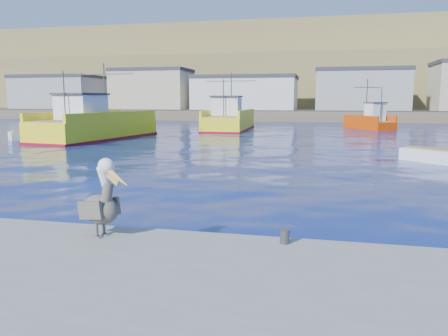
% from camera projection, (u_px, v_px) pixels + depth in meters
% --- Properties ---
extents(ground, '(260.00, 260.00, 0.00)m').
position_uv_depth(ground, '(193.00, 216.00, 13.04)').
color(ground, '#071053').
rests_on(ground, ground).
extents(dock_bollards, '(36.20, 0.20, 0.30)m').
position_uv_depth(dock_bollards, '(174.00, 229.00, 9.53)').
color(dock_bollards, '#4C4C4C').
rests_on(dock_bollards, dock).
extents(far_shore, '(200.00, 81.00, 24.00)m').
position_uv_depth(far_shore, '(309.00, 79.00, 116.92)').
color(far_shore, brown).
rests_on(far_shore, ground).
extents(trawler_yellow_a, '(6.47, 13.94, 6.78)m').
position_uv_depth(trawler_yellow_a, '(95.00, 126.00, 38.53)').
color(trawler_yellow_a, yellow).
rests_on(trawler_yellow_a, ground).
extents(trawler_yellow_b, '(5.95, 12.68, 6.67)m').
position_uv_depth(trawler_yellow_b, '(229.00, 120.00, 50.34)').
color(trawler_yellow_b, yellow).
rests_on(trawler_yellow_b, ground).
extents(boat_orange, '(5.70, 7.26, 5.90)m').
position_uv_depth(boat_orange, '(370.00, 121.00, 51.78)').
color(boat_orange, '#C63A03').
rests_on(boat_orange, ground).
extents(skiff_left, '(4.07, 4.37, 0.96)m').
position_uv_depth(skiff_left, '(37.00, 136.00, 38.38)').
color(skiff_left, silver).
rests_on(skiff_left, ground).
extents(skiff_mid, '(4.05, 4.03, 0.92)m').
position_uv_depth(skiff_mid, '(441.00, 157.00, 24.01)').
color(skiff_mid, silver).
rests_on(skiff_mid, ground).
extents(pelican, '(1.38, 0.85, 1.73)m').
position_uv_depth(pelican, '(102.00, 203.00, 9.40)').
color(pelican, '#595451').
rests_on(pelican, dock).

